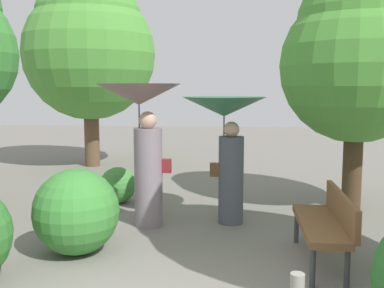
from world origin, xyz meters
The scene contains 7 objects.
person_left centered at (-0.68, 3.06, 1.50)m, with size 1.21×1.21×2.08m.
person_right centered at (0.53, 3.27, 1.42)m, with size 1.23×1.23×1.89m.
park_bench centered at (1.68, 1.76, 0.51)m, with size 0.54×1.52×0.83m.
tree_near_left centered at (-2.90, 7.98, 3.11)m, with size 3.32×3.32×4.95m.
tree_mid_right centered at (2.64, 4.23, 2.57)m, with size 2.50×2.50×4.00m.
bush_behind_bench centered at (-1.36, 4.30, 0.32)m, with size 0.64×0.64×0.64m, color #428C3D.
bush_far_side centered at (-1.30, 1.87, 0.53)m, with size 1.05×1.05×1.05m, color #387F33.
Camera 1 is at (0.49, -3.36, 2.03)m, focal length 42.17 mm.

